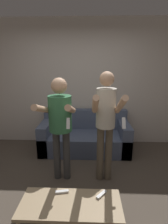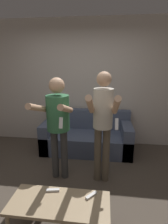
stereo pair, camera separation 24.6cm
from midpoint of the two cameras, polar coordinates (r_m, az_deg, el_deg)
name	(u,v)px [view 2 (the right image)]	position (r m, az deg, el deg)	size (l,w,h in m)	color
ground_plane	(67,198)	(2.70, -2.72, -26.22)	(14.00, 14.00, 0.00)	#4C4238
wall_back	(84,84)	(3.90, 1.69, 9.06)	(6.40, 0.06, 2.70)	beige
couch	(87,137)	(3.76, 2.86, -8.26)	(1.82, 0.81, 0.82)	#4C5670
person_standing_left	(58,118)	(2.60, -5.91, -2.04)	(0.46, 0.77, 1.61)	#383838
person_standing_right	(103,118)	(2.53, 8.97, -1.96)	(0.40, 0.72, 1.70)	brown
coffee_table	(59,205)	(2.09, -4.28, -28.13)	(1.06, 0.44, 0.40)	tan
remote_near	(91,195)	(2.12, 6.11, -25.54)	(0.13, 0.14, 0.02)	white
remote_far	(53,190)	(2.18, -6.70, -24.10)	(0.15, 0.06, 0.02)	white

